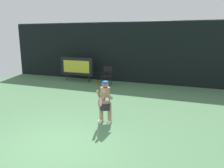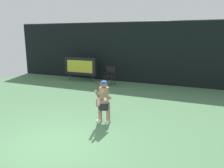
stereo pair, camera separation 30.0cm
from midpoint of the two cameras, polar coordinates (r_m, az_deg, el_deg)
The scene contains 7 objects.
ground at distance 6.21m, azimuth -14.30°, elevation -15.59°, with size 18.00×22.00×0.03m.
backdrop_screen at distance 13.46m, azimuth 8.42°, elevation 7.86°, with size 18.00×0.12×3.66m.
scoreboard at distance 14.07m, azimuth -7.53°, elevation 4.54°, with size 2.20×0.21×1.50m.
umpire_chair at distance 12.90m, azimuth 0.11°, elevation 2.45°, with size 0.52×0.44×1.08m.
water_bottle at distance 12.92m, azimuth -2.70°, elevation 0.21°, with size 0.07×0.07×0.27m.
tennis_player at distance 7.32m, azimuth -0.93°, elevation -4.21°, with size 0.53×0.60×1.43m.
tennis_racket at distance 6.82m, azimuth -2.16°, elevation -4.60°, with size 0.03×0.60×0.31m.
Camera 2 is at (3.59, -4.41, 2.88)m, focal length 35.53 mm.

